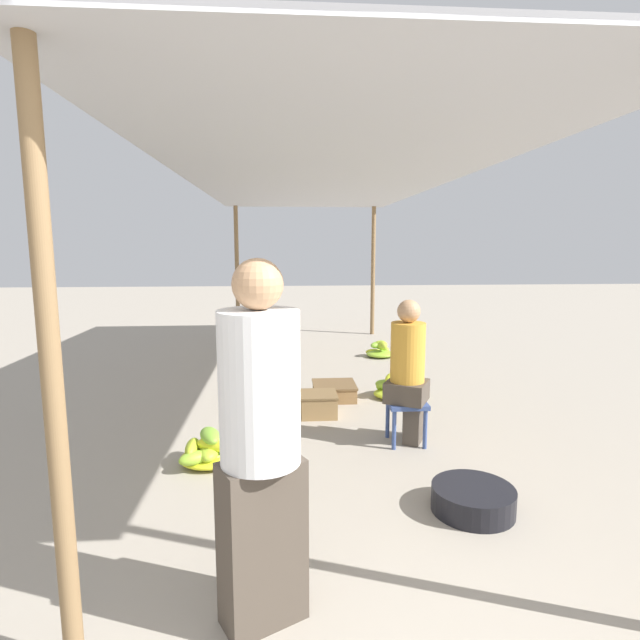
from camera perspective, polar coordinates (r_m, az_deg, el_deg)
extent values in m
cylinder|color=olive|center=(2.18, -28.29, -6.02)|extent=(0.08, 0.08, 2.48)
cylinder|color=olive|center=(9.72, -9.45, 5.44)|extent=(0.08, 0.08, 2.48)
cylinder|color=olive|center=(9.83, 6.08, 5.54)|extent=(0.08, 0.08, 2.48)
cube|color=#B2B2B7|center=(5.86, 0.04, 15.93)|extent=(3.03, 8.14, 0.04)
cube|color=#4C4238|center=(2.53, -6.60, -23.94)|extent=(0.43, 0.36, 0.79)
cylinder|color=white|center=(2.22, -6.93, -7.68)|extent=(0.49, 0.49, 0.69)
sphere|color=tan|center=(2.14, -7.15, 4.09)|extent=(0.22, 0.22, 0.22)
cube|color=#384C84|center=(4.53, 9.84, -9.33)|extent=(0.34, 0.34, 0.04)
cylinder|color=#384C84|center=(4.44, 8.47, -12.34)|extent=(0.04, 0.04, 0.35)
cylinder|color=#384C84|center=(4.51, 11.92, -12.12)|extent=(0.04, 0.04, 0.35)
cylinder|color=#384C84|center=(4.69, 7.73, -11.17)|extent=(0.04, 0.04, 0.35)
cylinder|color=#384C84|center=(4.75, 11.00, -10.99)|extent=(0.04, 0.04, 0.35)
cube|color=#4C4238|center=(4.66, 10.74, -11.14)|extent=(0.27, 0.34, 0.39)
cube|color=#4C4238|center=(4.50, 9.88, -8.00)|extent=(0.46, 0.46, 0.18)
cylinder|color=gold|center=(4.41, 10.00, -3.64)|extent=(0.41, 0.41, 0.52)
sphere|color=tan|center=(4.35, 10.12, 1.00)|extent=(0.20, 0.20, 0.20)
cylinder|color=black|center=(3.66, 17.08, -18.98)|extent=(0.55, 0.55, 0.17)
ellipsoid|color=#94C032|center=(5.82, -8.07, -7.66)|extent=(0.35, 0.27, 0.15)
ellipsoid|color=#8EBD33|center=(5.78, -7.44, -7.76)|extent=(0.26, 0.34, 0.11)
ellipsoid|color=#BCD02A|center=(5.89, -7.75, -7.84)|extent=(0.17, 0.31, 0.12)
ellipsoid|color=#B1CB2C|center=(5.80, -8.17, -7.97)|extent=(0.27, 0.22, 0.10)
ellipsoid|color=#96C031|center=(5.89, -8.84, -8.11)|extent=(0.28, 0.21, 0.14)
ellipsoid|color=#97C131|center=(5.82, -7.71, -7.31)|extent=(0.24, 0.18, 0.12)
ellipsoid|color=#ABC92D|center=(5.84, -8.02, -8.48)|extent=(0.38, 0.33, 0.10)
ellipsoid|color=#B2CB2C|center=(4.30, -9.99, -14.59)|extent=(0.19, 0.28, 0.09)
ellipsoid|color=#90BE32|center=(4.14, -14.15, -15.05)|extent=(0.28, 0.24, 0.10)
ellipsoid|color=#88BB34|center=(4.31, -11.81, -14.56)|extent=(0.19, 0.35, 0.13)
ellipsoid|color=yellow|center=(4.17, -11.66, -13.67)|extent=(0.34, 0.18, 0.13)
ellipsoid|color=#7FB735|center=(4.21, -12.45, -12.78)|extent=(0.25, 0.35, 0.10)
ellipsoid|color=#B6CD2C|center=(4.23, -14.36, -14.02)|extent=(0.11, 0.29, 0.14)
ellipsoid|color=#A3C62F|center=(4.18, -12.65, -14.65)|extent=(0.18, 0.26, 0.11)
ellipsoid|color=yellow|center=(4.28, -12.38, -15.09)|extent=(0.50, 0.43, 0.10)
ellipsoid|color=#89BB34|center=(5.88, 7.73, -7.39)|extent=(0.33, 0.29, 0.12)
ellipsoid|color=#AFCA2D|center=(5.99, 9.01, -7.87)|extent=(0.31, 0.36, 0.12)
ellipsoid|color=#76B437|center=(5.92, 8.63, -6.63)|extent=(0.23, 0.26, 0.13)
ellipsoid|color=#A5C62F|center=(6.01, 8.00, -7.69)|extent=(0.29, 0.30, 0.10)
ellipsoid|color=#ACC92D|center=(5.87, 9.19, -7.44)|extent=(0.30, 0.22, 0.11)
ellipsoid|color=#C1D22A|center=(5.84, 8.30, -6.52)|extent=(0.29, 0.32, 0.12)
ellipsoid|color=#88BB34|center=(6.00, 7.37, -7.41)|extent=(0.29, 0.27, 0.12)
ellipsoid|color=#B4CC2C|center=(5.89, 8.30, -8.33)|extent=(0.44, 0.39, 0.10)
ellipsoid|color=#96C031|center=(8.09, 7.37, -3.37)|extent=(0.20, 0.24, 0.11)
ellipsoid|color=#A7C72E|center=(7.92, 7.06, -2.86)|extent=(0.20, 0.29, 0.15)
ellipsoid|color=#82B835|center=(7.94, 6.49, -2.84)|extent=(0.29, 0.28, 0.10)
ellipsoid|color=#CBD528|center=(8.06, 6.22, -3.65)|extent=(0.29, 0.15, 0.10)
ellipsoid|color=#9EC430|center=(7.92, 6.95, -2.84)|extent=(0.23, 0.14, 0.14)
ellipsoid|color=#91BE32|center=(7.94, 6.95, -3.88)|extent=(0.45, 0.39, 0.10)
cube|color=#9E7A4C|center=(5.25, -0.18, -9.70)|extent=(0.37, 0.37, 0.21)
cube|color=brown|center=(5.21, -0.18, -8.48)|extent=(0.38, 0.38, 0.02)
cube|color=olive|center=(5.80, 1.63, -8.21)|extent=(0.47, 0.47, 0.16)
cube|color=brown|center=(5.77, 1.64, -7.37)|extent=(0.49, 0.49, 0.02)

